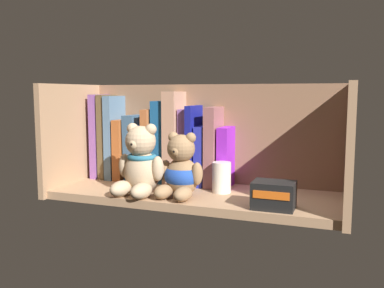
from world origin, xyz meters
TOP-DOWN VIEW (x-y plane):
  - shelf_board at (0.00, 0.00)cm, footprint 70.00×25.01cm
  - shelf_back_panel at (0.00, 13.10)cm, footprint 72.40×1.20cm
  - shelf_side_panel_left at (-35.80, 0.00)cm, footprint 1.60×27.41cm
  - shelf_side_panel_right at (35.80, 0.00)cm, footprint 1.60×27.41cm
  - book_0 at (-32.45, 10.36)cm, footprint 2.17×12.59cm
  - book_1 at (-29.93, 10.36)cm, footprint 2.01×12.51cm
  - book_2 at (-27.36, 10.36)cm, footprint 2.19×13.57cm
  - book_3 at (-24.57, 10.36)cm, footprint 2.45×13.71cm
  - book_4 at (-21.24, 10.36)cm, footprint 3.66×11.91cm
  - book_5 at (-18.31, 10.36)cm, footprint 1.67×9.64cm
  - book_6 at (-15.98, 10.36)cm, footprint 2.05×13.42cm
  - book_7 at (-12.82, 10.36)cm, footprint 3.32×11.39cm
  - book_8 at (-8.91, 10.36)cm, footprint 3.57×13.25cm
  - book_9 at (-5.54, 10.36)cm, footprint 2.35×10.87cm
  - book_10 at (-3.13, 10.36)cm, footprint 1.65×14.56cm
  - book_11 at (-0.70, 10.36)cm, footprint 2.26×13.11cm
  - book_12 at (2.33, 10.36)cm, footprint 2.85×13.72cm
  - book_13 at (5.58, 10.36)cm, footprint 2.72×12.22cm
  - teddy_bear_larger at (-11.63, -6.58)cm, footprint 12.65×12.94cm
  - teddy_bear_smaller at (-1.40, -5.54)cm, footprint 11.31×11.92cm
  - pillar_candle at (6.41, 1.91)cm, footprint 4.64×4.64cm
  - small_product_box at (21.00, -8.19)cm, footprint 8.87×6.83cm

SIDE VIEW (x-z plane):
  - shelf_board at x=0.00cm, z-range 0.00..2.00cm
  - small_product_box at x=21.00cm, z-range 2.00..7.81cm
  - pillar_candle at x=6.41cm, z-range 2.00..9.56cm
  - teddy_bear_smaller at x=-1.40cm, z-range 0.36..15.71cm
  - teddy_bear_larger at x=-11.63cm, z-range 0.74..17.95cm
  - book_5 at x=-18.31cm, z-range 2.00..17.60cm
  - book_13 at x=5.58cm, z-range 2.00..17.70cm
  - book_11 at x=-0.70cm, z-range 2.00..17.80cm
  - book_3 at x=-24.57cm, z-range 2.00..19.03cm
  - book_4 at x=-21.24cm, z-range 1.97..20.34cm
  - book_6 at x=-15.98cm, z-range 2.00..22.04cm
  - book_9 at x=-5.54cm, z-range 1.99..22.21cm
  - book_12 at x=2.33cm, z-range 2.00..22.86cm
  - book_10 at x=-3.13cm, z-range 2.00..23.17cm
  - book_7 at x=-12.82cm, z-range 2.00..24.30cm
  - book_2 at x=-27.36cm, z-range 2.00..25.62cm
  - book_1 at x=-29.93cm, z-range 2.00..25.95cm
  - book_0 at x=-32.45cm, z-range 2.00..26.02cm
  - shelf_back_panel at x=0.00cm, z-range 0.00..28.80cm
  - shelf_side_panel_left at x=-35.80cm, z-range 0.00..28.80cm
  - shelf_side_panel_right at x=35.80cm, z-range 0.00..28.80cm
  - book_8 at x=-8.91cm, z-range 2.00..26.84cm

